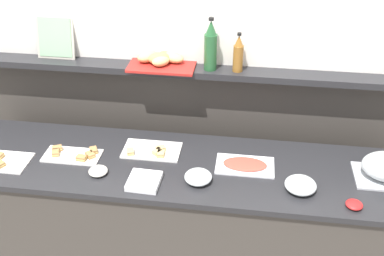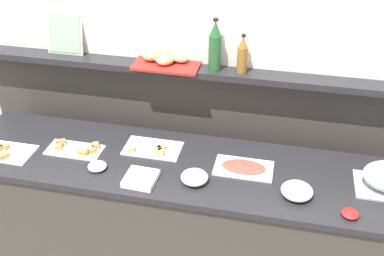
{
  "view_description": "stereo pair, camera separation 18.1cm",
  "coord_description": "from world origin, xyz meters",
  "px_view_note": "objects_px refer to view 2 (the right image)",
  "views": [
    {
      "loc": [
        0.33,
        -2.07,
        2.49
      ],
      "look_at": [
        0.03,
        0.1,
        1.1
      ],
      "focal_mm": 42.83,
      "sensor_mm": 36.0,
      "label": 1
    },
    {
      "loc": [
        0.51,
        -2.04,
        2.49
      ],
      "look_at": [
        0.03,
        0.1,
        1.1
      ],
      "focal_mm": 42.83,
      "sensor_mm": 36.0,
      "label": 2
    }
  ],
  "objects_px": {
    "sandwich_platter_side": "(6,152)",
    "sandwich_platter_rear": "(153,149)",
    "condiment_bowl_cream": "(97,166)",
    "bread_basket": "(166,59)",
    "glass_bowl_large": "(194,178)",
    "cold_cuts_platter": "(244,168)",
    "condiment_bowl_dark": "(350,214)",
    "vinegar_bottle_amber": "(242,56)",
    "framed_picture": "(65,33)",
    "wine_bottle_green": "(215,47)",
    "glass_bowl_medium": "(297,191)",
    "napkin_stack": "(141,179)",
    "sandwich_platter_front": "(76,149)"
  },
  "relations": [
    {
      "from": "cold_cuts_platter",
      "to": "framed_picture",
      "type": "xyz_separation_m",
      "value": [
        -1.21,
        0.43,
        0.54
      ]
    },
    {
      "from": "cold_cuts_platter",
      "to": "framed_picture",
      "type": "distance_m",
      "value": 1.4
    },
    {
      "from": "glass_bowl_medium",
      "to": "napkin_stack",
      "type": "height_order",
      "value": "glass_bowl_medium"
    },
    {
      "from": "sandwich_platter_side",
      "to": "cold_cuts_platter",
      "type": "relative_size",
      "value": 0.93
    },
    {
      "from": "sandwich_platter_rear",
      "to": "condiment_bowl_dark",
      "type": "xyz_separation_m",
      "value": [
        1.11,
        -0.33,
        0.01
      ]
    },
    {
      "from": "napkin_stack",
      "to": "bread_basket",
      "type": "relative_size",
      "value": 0.42
    },
    {
      "from": "condiment_bowl_cream",
      "to": "sandwich_platter_rear",
      "type": "bearing_deg",
      "value": 44.43
    },
    {
      "from": "sandwich_platter_rear",
      "to": "bread_basket",
      "type": "xyz_separation_m",
      "value": [
        0.01,
        0.33,
        0.44
      ]
    },
    {
      "from": "condiment_bowl_cream",
      "to": "framed_picture",
      "type": "bearing_deg",
      "value": 123.8
    },
    {
      "from": "sandwich_platter_front",
      "to": "vinegar_bottle_amber",
      "type": "distance_m",
      "value": 1.13
    },
    {
      "from": "bread_basket",
      "to": "framed_picture",
      "type": "bearing_deg",
      "value": 177.44
    },
    {
      "from": "cold_cuts_platter",
      "to": "glass_bowl_large",
      "type": "distance_m",
      "value": 0.3
    },
    {
      "from": "glass_bowl_medium",
      "to": "napkin_stack",
      "type": "xyz_separation_m",
      "value": [
        -0.83,
        -0.06,
        -0.01
      ]
    },
    {
      "from": "sandwich_platter_side",
      "to": "sandwich_platter_rear",
      "type": "height_order",
      "value": "same"
    },
    {
      "from": "glass_bowl_medium",
      "to": "vinegar_bottle_amber",
      "type": "distance_m",
      "value": 0.83
    },
    {
      "from": "sandwich_platter_rear",
      "to": "cold_cuts_platter",
      "type": "height_order",
      "value": "sandwich_platter_rear"
    },
    {
      "from": "sandwich_platter_rear",
      "to": "bread_basket",
      "type": "relative_size",
      "value": 0.85
    },
    {
      "from": "sandwich_platter_front",
      "to": "cold_cuts_platter",
      "type": "xyz_separation_m",
      "value": [
        1.0,
        0.04,
        -0.0
      ]
    },
    {
      "from": "sandwich_platter_side",
      "to": "sandwich_platter_rear",
      "type": "relative_size",
      "value": 0.9
    },
    {
      "from": "sandwich_platter_side",
      "to": "glass_bowl_large",
      "type": "bearing_deg",
      "value": -0.82
    },
    {
      "from": "sandwich_platter_front",
      "to": "cold_cuts_platter",
      "type": "height_order",
      "value": "sandwich_platter_front"
    },
    {
      "from": "glass_bowl_large",
      "to": "cold_cuts_platter",
      "type": "bearing_deg",
      "value": 34.51
    },
    {
      "from": "glass_bowl_large",
      "to": "napkin_stack",
      "type": "xyz_separation_m",
      "value": [
        -0.29,
        -0.06,
        -0.01
      ]
    },
    {
      "from": "glass_bowl_large",
      "to": "glass_bowl_medium",
      "type": "height_order",
      "value": "glass_bowl_medium"
    },
    {
      "from": "wine_bottle_green",
      "to": "framed_picture",
      "type": "relative_size",
      "value": 1.19
    },
    {
      "from": "sandwich_platter_rear",
      "to": "framed_picture",
      "type": "height_order",
      "value": "framed_picture"
    },
    {
      "from": "framed_picture",
      "to": "sandwich_platter_rear",
      "type": "bearing_deg",
      "value": -28.87
    },
    {
      "from": "glass_bowl_medium",
      "to": "cold_cuts_platter",
      "type": "bearing_deg",
      "value": 150.53
    },
    {
      "from": "cold_cuts_platter",
      "to": "framed_picture",
      "type": "bearing_deg",
      "value": 160.44
    },
    {
      "from": "glass_bowl_medium",
      "to": "sandwich_platter_front",
      "type": "bearing_deg",
      "value": 174.32
    },
    {
      "from": "sandwich_platter_front",
      "to": "framed_picture",
      "type": "distance_m",
      "value": 0.74
    },
    {
      "from": "vinegar_bottle_amber",
      "to": "bread_basket",
      "type": "relative_size",
      "value": 0.59
    },
    {
      "from": "glass_bowl_medium",
      "to": "bread_basket",
      "type": "xyz_separation_m",
      "value": [
        -0.85,
        0.57,
        0.42
      ]
    },
    {
      "from": "condiment_bowl_dark",
      "to": "sandwich_platter_rear",
      "type": "bearing_deg",
      "value": 163.38
    },
    {
      "from": "vinegar_bottle_amber",
      "to": "framed_picture",
      "type": "bearing_deg",
      "value": 177.45
    },
    {
      "from": "bread_basket",
      "to": "sandwich_platter_front",
      "type": "bearing_deg",
      "value": -135.76
    },
    {
      "from": "cold_cuts_platter",
      "to": "wine_bottle_green",
      "type": "bearing_deg",
      "value": 122.86
    },
    {
      "from": "bread_basket",
      "to": "framed_picture",
      "type": "distance_m",
      "value": 0.67
    },
    {
      "from": "condiment_bowl_dark",
      "to": "glass_bowl_medium",
      "type": "bearing_deg",
      "value": 159.75
    },
    {
      "from": "napkin_stack",
      "to": "sandwich_platter_side",
      "type": "bearing_deg",
      "value": 175.02
    },
    {
      "from": "sandwich_platter_side",
      "to": "cold_cuts_platter",
      "type": "height_order",
      "value": "sandwich_platter_side"
    },
    {
      "from": "sandwich_platter_side",
      "to": "vinegar_bottle_amber",
      "type": "relative_size",
      "value": 1.3
    },
    {
      "from": "sandwich_platter_rear",
      "to": "condiment_bowl_cream",
      "type": "xyz_separation_m",
      "value": [
        -0.25,
        -0.25,
        0.01
      ]
    },
    {
      "from": "glass_bowl_medium",
      "to": "framed_picture",
      "type": "relative_size",
      "value": 0.63
    },
    {
      "from": "vinegar_bottle_amber",
      "to": "glass_bowl_medium",
      "type": "bearing_deg",
      "value": -55.13
    },
    {
      "from": "wine_bottle_green",
      "to": "bread_basket",
      "type": "height_order",
      "value": "wine_bottle_green"
    },
    {
      "from": "glass_bowl_large",
      "to": "sandwich_platter_front",
      "type": "bearing_deg",
      "value": 170.16
    },
    {
      "from": "sandwich_platter_side",
      "to": "bread_basket",
      "type": "xyz_separation_m",
      "value": [
        0.84,
        0.56,
        0.44
      ]
    },
    {
      "from": "condiment_bowl_cream",
      "to": "wine_bottle_green",
      "type": "height_order",
      "value": "wine_bottle_green"
    },
    {
      "from": "sandwich_platter_rear",
      "to": "bread_basket",
      "type": "bearing_deg",
      "value": 89.06
    }
  ]
}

